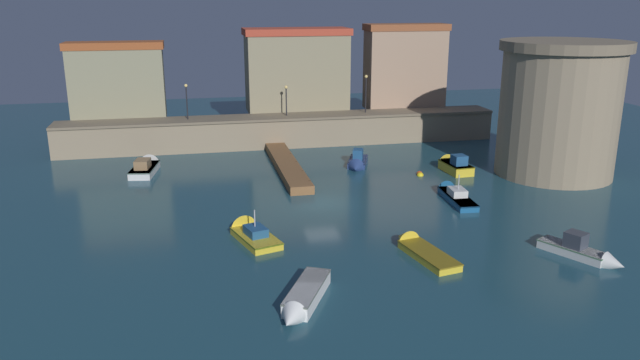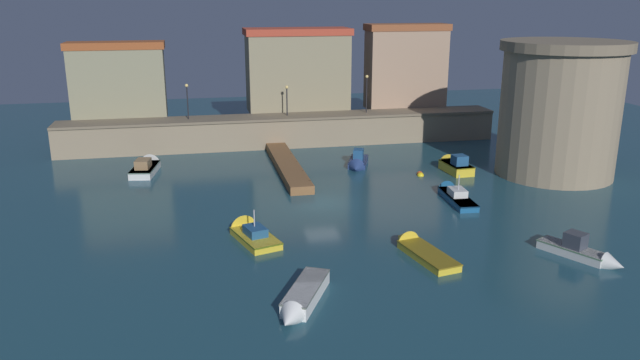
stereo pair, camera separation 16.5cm
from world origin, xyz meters
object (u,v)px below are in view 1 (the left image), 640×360
Objects in this scene: quay_lamp_0 at (186,96)px; quay_lamp_2 at (366,88)px; quay_lamp_1 at (286,95)px; moored_boat_7 at (357,163)px; mooring_buoy_1 at (419,174)px; fortress_tower at (559,109)px; moored_boat_3 at (147,166)px; moored_boat_4 at (249,232)px; moored_boat_0 at (584,252)px; moored_boat_5 at (303,299)px; mooring_buoy_0 at (420,176)px; moored_boat_2 at (453,165)px; moored_boat_1 at (418,248)px; moored_boat_6 at (452,193)px.

quay_lamp_0 is 0.89× the size of quay_lamp_2.
moored_boat_7 is at bearing -63.41° from quay_lamp_1.
moored_boat_7 is at bearing 142.98° from mooring_buoy_1.
fortress_tower reaches higher than quay_lamp_2.
quay_lamp_2 is 0.67× the size of moored_boat_3.
quay_lamp_0 reaches higher than moored_boat_3.
moored_boat_3 is 1.05× the size of moored_boat_4.
fortress_tower is 19.47m from moored_boat_0.
quay_lamp_2 is 0.69× the size of moored_boat_5.
moored_boat_2 is at bearing 15.52° from mooring_buoy_0.
quay_lamp_1 is 8.36m from quay_lamp_2.
mooring_buoy_0 is at bearing -32.49° from moored_boat_1.
moored_boat_5 is (-17.13, -2.40, -0.02)m from moored_boat_0.
mooring_buoy_0 is (-11.34, 1.82, -5.70)m from fortress_tower.
fortress_tower reaches higher than quay_lamp_0.
fortress_tower reaches higher than moored_boat_3.
moored_boat_6 is (6.34, 9.54, 0.06)m from moored_boat_1.
quay_lamp_2 reaches higher than mooring_buoy_1.
moored_boat_4 is at bearing -143.98° from mooring_buoy_1.
quay_lamp_0 is 25.45m from moored_boat_4.
fortress_tower is 1.90× the size of moored_boat_1.
moored_boat_5 is 10.46× the size of mooring_buoy_1.
fortress_tower is 2.55× the size of moored_boat_2.
fortress_tower is 2.90× the size of quay_lamp_2.
fortress_tower is 2.34× the size of moored_boat_7.
moored_boat_3 is 23.84m from mooring_buoy_1.
mooring_buoy_1 is at bearing 76.22° from mooring_buoy_0.
fortress_tower is at bearing -62.79° from moored_boat_1.
fortress_tower is at bearing -36.74° from quay_lamp_1.
moored_boat_4 is at bearing -16.30° from moored_boat_7.
quay_lamp_1 is at bearing -132.96° from moored_boat_7.
mooring_buoy_1 is (-0.16, 6.60, -0.31)m from moored_boat_6.
moored_boat_5 is 26.74m from moored_boat_7.
fortress_tower is 2.22× the size of moored_boat_0.
moored_boat_1 is at bearing 150.27° from moored_boat_6.
moored_boat_7 is at bearing 170.45° from moored_boat_0.
moored_boat_5 is at bearing -0.52° from moored_boat_7.
moored_boat_3 is (-21.95, -7.26, -5.21)m from quay_lamp_2.
moored_boat_1 is (-5.05, -29.32, -5.39)m from quay_lamp_2.
quay_lamp_1 reaches higher than mooring_buoy_1.
quay_lamp_0 is 28.23m from moored_boat_6.
moored_boat_1 is (-9.12, 2.94, -0.17)m from moored_boat_0.
fortress_tower is 12.82m from mooring_buoy_0.
moored_boat_3 is 10.79× the size of mooring_buoy_1.
fortress_tower is 1.72× the size of moored_boat_6.
fortress_tower is at bearing -26.84° from quay_lamp_0.
moored_boat_3 is (-26.35, 5.44, -0.10)m from moored_boat_2.
mooring_buoy_1 is (23.08, -5.92, -0.43)m from moored_boat_3.
fortress_tower is 22.91m from moored_boat_1.
moored_boat_4 reaches higher than moored_boat_2.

